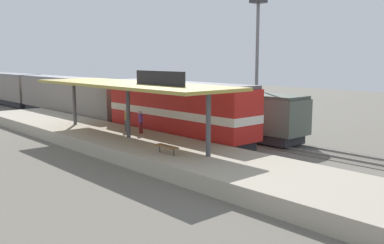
# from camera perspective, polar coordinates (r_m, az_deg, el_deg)

# --- Properties ---
(ground_plane) EXTENTS (120.00, 120.00, 0.00)m
(ground_plane) POSITION_cam_1_polar(r_m,az_deg,el_deg) (34.45, 0.76, -2.19)
(ground_plane) COLOR #666056
(track_near) EXTENTS (3.20, 110.00, 0.16)m
(track_near) POSITION_cam_1_polar(r_m,az_deg,el_deg) (33.14, -1.78, -2.56)
(track_near) COLOR #565249
(track_near) RESTS_ON ground
(track_far) EXTENTS (3.20, 110.00, 0.16)m
(track_far) POSITION_cam_1_polar(r_m,az_deg,el_deg) (36.23, 3.77, -1.63)
(track_far) COLOR #565249
(track_far) RESTS_ON ground
(platform) EXTENTS (6.00, 44.00, 0.90)m
(platform) POSITION_cam_1_polar(r_m,az_deg,el_deg) (30.35, -8.44, -2.86)
(platform) COLOR #A89E89
(platform) RESTS_ON ground
(station_canopy) EXTENTS (5.20, 18.00, 4.70)m
(station_canopy) POSITION_cam_1_polar(r_m,az_deg,el_deg) (29.75, -8.50, 4.85)
(station_canopy) COLOR #47474C
(station_canopy) RESTS_ON platform
(platform_bench) EXTENTS (0.44, 1.70, 0.50)m
(platform_bench) POSITION_cam_1_polar(r_m,az_deg,el_deg) (24.60, -3.41, -3.30)
(platform_bench) COLOR #333338
(platform_bench) RESTS_ON platform
(locomotive) EXTENTS (2.93, 14.43, 4.44)m
(locomotive) POSITION_cam_1_polar(r_m,az_deg,el_deg) (32.87, -1.95, 1.55)
(locomotive) COLOR #28282D
(locomotive) RESTS_ON track_near
(passenger_carriage_front) EXTENTS (2.90, 20.00, 4.24)m
(passenger_carriage_front) POSITION_cam_1_polar(r_m,az_deg,el_deg) (48.00, -15.96, 3.27)
(passenger_carriage_front) COLOR #28282D
(passenger_carriage_front) RESTS_ON track_near
(passenger_carriage_rear) EXTENTS (2.90, 20.00, 4.24)m
(passenger_carriage_rear) POSITION_cam_1_polar(r_m,az_deg,el_deg) (67.26, -23.84, 4.25)
(passenger_carriage_rear) COLOR #28282D
(passenger_carriage_rear) RESTS_ON track_near
(freight_car) EXTENTS (2.80, 12.00, 3.54)m
(freight_car) POSITION_cam_1_polar(r_m,az_deg,el_deg) (34.65, 6.08, 1.12)
(freight_car) COLOR #28282D
(freight_car) RESTS_ON track_far
(light_mast) EXTENTS (1.10, 1.10, 11.70)m
(light_mast) POSITION_cam_1_polar(r_m,az_deg,el_deg) (37.33, 8.75, 11.48)
(light_mast) COLOR slate
(light_mast) RESTS_ON ground
(person_waiting) EXTENTS (0.34, 0.34, 1.71)m
(person_waiting) POSITION_cam_1_polar(r_m,az_deg,el_deg) (32.77, -8.72, 0.45)
(person_waiting) COLOR #4C4C51
(person_waiting) RESTS_ON platform
(person_walking) EXTENTS (0.34, 0.34, 1.71)m
(person_walking) POSITION_cam_1_polar(r_m,az_deg,el_deg) (31.51, -6.87, 0.17)
(person_walking) COLOR maroon
(person_walking) RESTS_ON platform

